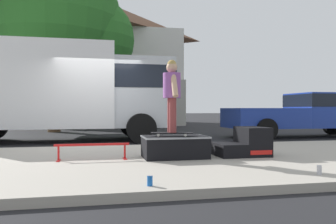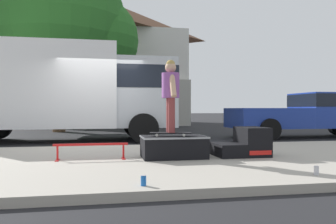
% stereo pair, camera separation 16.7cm
% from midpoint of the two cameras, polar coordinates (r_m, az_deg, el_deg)
% --- Properties ---
extents(ground_plane, '(140.00, 140.00, 0.00)m').
position_cam_midpoint_polar(ground_plane, '(9.36, -10.41, -5.83)').
color(ground_plane, black).
extents(sidewalk_slab, '(50.00, 5.00, 0.12)m').
position_cam_midpoint_polar(sidewalk_slab, '(6.38, -10.12, -8.28)').
color(sidewalk_slab, '#A8A093').
rests_on(sidewalk_slab, ground).
extents(skate_box, '(1.19, 0.77, 0.41)m').
position_cam_midpoint_polar(skate_box, '(6.52, 1.65, -5.62)').
color(skate_box, black).
rests_on(skate_box, sidewalk_slab).
extents(kicker_ramp, '(0.99, 0.75, 0.56)m').
position_cam_midpoint_polar(kicker_ramp, '(6.97, 13.13, -5.12)').
color(kicker_ramp, black).
rests_on(kicker_ramp, sidewalk_slab).
extents(grind_rail, '(1.32, 0.28, 0.29)m').
position_cam_midpoint_polar(grind_rail, '(6.42, -11.78, -5.73)').
color(grind_rail, red).
rests_on(grind_rail, sidewalk_slab).
extents(skateboard, '(0.81, 0.37, 0.07)m').
position_cam_midpoint_polar(skateboard, '(6.49, 1.17, -3.48)').
color(skateboard, black).
rests_on(skateboard, skate_box).
extents(skater_kid, '(0.33, 0.70, 1.35)m').
position_cam_midpoint_polar(skater_kid, '(6.48, 1.17, 3.67)').
color(skater_kid, brown).
rests_on(skater_kid, skateboard).
extents(soda_can, '(0.07, 0.07, 0.13)m').
position_cam_midpoint_polar(soda_can, '(4.21, -2.89, -11.17)').
color(soda_can, '#1959B2').
rests_on(soda_can, sidewalk_slab).
extents(soda_can_b, '(0.07, 0.07, 0.13)m').
position_cam_midpoint_polar(soda_can_b, '(5.30, 24.01, -8.77)').
color(soda_can_b, silver).
rests_on(soda_can_b, sidewalk_slab).
extents(box_truck, '(6.91, 2.63, 3.05)m').
position_cam_midpoint_polar(box_truck, '(11.56, -15.87, 3.80)').
color(box_truck, white).
rests_on(box_truck, ground).
extents(pickup_truck_blue, '(5.70, 2.09, 1.61)m').
position_cam_midpoint_polar(pickup_truck_blue, '(13.72, 22.82, -0.11)').
color(pickup_truck_blue, '#1E3899').
rests_on(pickup_truck_blue, ground).
extents(street_tree_main, '(6.59, 5.99, 7.96)m').
position_cam_midpoint_polar(street_tree_main, '(16.74, -15.98, 13.47)').
color(street_tree_main, brown).
rests_on(street_tree_main, ground).
extents(house_behind, '(9.54, 8.22, 8.40)m').
position_cam_midpoint_polar(house_behind, '(24.67, -8.81, 7.98)').
color(house_behind, silver).
rests_on(house_behind, ground).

